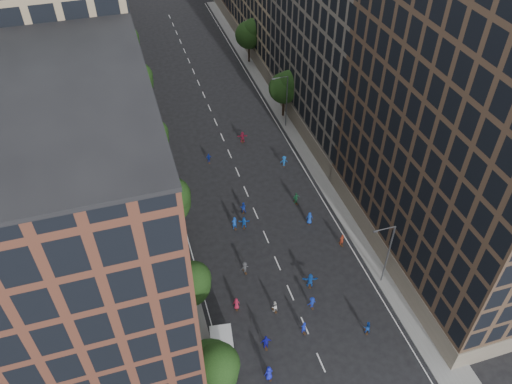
% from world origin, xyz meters
% --- Properties ---
extents(ground, '(240.00, 240.00, 0.00)m').
position_xyz_m(ground, '(0.00, 40.00, 0.00)').
color(ground, black).
rests_on(ground, ground).
extents(sidewalk_left, '(4.00, 105.00, 0.15)m').
position_xyz_m(sidewalk_left, '(-12.00, 47.50, 0.07)').
color(sidewalk_left, slate).
rests_on(sidewalk_left, ground).
extents(sidewalk_right, '(4.00, 105.00, 0.15)m').
position_xyz_m(sidewalk_right, '(12.00, 47.50, 0.07)').
color(sidewalk_right, slate).
rests_on(sidewalk_right, ground).
extents(bldg_left_a, '(14.00, 22.00, 30.00)m').
position_xyz_m(bldg_left_a, '(-19.00, 11.00, 15.00)').
color(bldg_left_a, '#562E20').
rests_on(bldg_left_a, ground).
extents(bldg_left_b, '(14.00, 26.00, 34.00)m').
position_xyz_m(bldg_left_b, '(-19.00, 35.00, 17.00)').
color(bldg_left_b, '#968262').
rests_on(bldg_left_b, ground).
extents(bldg_left_c, '(14.00, 20.00, 28.00)m').
position_xyz_m(bldg_left_c, '(-19.00, 58.00, 14.00)').
color(bldg_left_c, '#562E20').
rests_on(bldg_left_c, ground).
extents(bldg_right_a, '(14.00, 30.00, 36.00)m').
position_xyz_m(bldg_right_a, '(19.00, 15.00, 18.00)').
color(bldg_right_a, '#493527').
rests_on(bldg_right_a, ground).
extents(bldg_right_b, '(14.00, 28.00, 33.00)m').
position_xyz_m(bldg_right_b, '(19.00, 44.00, 16.50)').
color(bldg_right_b, '#5F574E').
rests_on(bldg_right_b, ground).
extents(tree_left_0, '(5.20, 5.20, 8.83)m').
position_xyz_m(tree_left_0, '(-11.01, 3.85, 5.96)').
color(tree_left_0, black).
rests_on(tree_left_0, ground).
extents(tree_left_1, '(4.80, 4.80, 8.21)m').
position_xyz_m(tree_left_1, '(-11.02, 13.86, 5.55)').
color(tree_left_1, black).
rests_on(tree_left_1, ground).
extents(tree_left_2, '(5.60, 5.60, 9.45)m').
position_xyz_m(tree_left_2, '(-10.99, 25.83, 6.36)').
color(tree_left_2, black).
rests_on(tree_left_2, ground).
extents(tree_left_3, '(5.00, 5.00, 8.58)m').
position_xyz_m(tree_left_3, '(-11.02, 39.85, 5.82)').
color(tree_left_3, black).
rests_on(tree_left_3, ground).
extents(tree_left_4, '(5.40, 5.40, 9.08)m').
position_xyz_m(tree_left_4, '(-11.00, 55.84, 6.10)').
color(tree_left_4, black).
rests_on(tree_left_4, ground).
extents(tree_left_5, '(4.80, 4.80, 8.33)m').
position_xyz_m(tree_left_5, '(-11.02, 71.86, 5.68)').
color(tree_left_5, black).
rests_on(tree_left_5, ground).
extents(tree_right_a, '(5.00, 5.00, 8.39)m').
position_xyz_m(tree_right_a, '(11.38, 47.85, 5.63)').
color(tree_right_a, black).
rests_on(tree_right_a, ground).
extents(tree_right_b, '(5.20, 5.20, 8.83)m').
position_xyz_m(tree_right_b, '(11.39, 67.85, 5.96)').
color(tree_right_b, black).
rests_on(tree_right_b, ground).
extents(streetlamp_near, '(2.64, 0.22, 9.06)m').
position_xyz_m(streetlamp_near, '(10.37, 12.00, 5.17)').
color(streetlamp_near, '#595B60').
rests_on(streetlamp_near, ground).
extents(streetlamp_far, '(2.64, 0.22, 9.06)m').
position_xyz_m(streetlamp_far, '(10.37, 45.00, 5.17)').
color(streetlamp_far, '#595B60').
rests_on(streetlamp_far, ground).
extents(cargo_van, '(3.00, 5.23, 2.65)m').
position_xyz_m(cargo_van, '(-9.28, 7.68, 1.39)').
color(cargo_van, silver).
rests_on(cargo_van, ground).
extents(skater_0, '(1.01, 0.77, 1.86)m').
position_xyz_m(skater_0, '(-5.53, 4.49, 0.93)').
color(skater_0, '#171DBD').
rests_on(skater_0, ground).
extents(skater_1, '(0.69, 0.53, 1.68)m').
position_xyz_m(skater_1, '(-0.46, 8.30, 0.84)').
color(skater_1, '#1527AD').
rests_on(skater_1, ground).
extents(skater_2, '(0.89, 0.76, 1.61)m').
position_xyz_m(skater_2, '(5.90, 6.39, 0.81)').
color(skater_2, '#133C9B').
rests_on(skater_2, ground).
extents(skater_3, '(1.06, 0.68, 1.55)m').
position_xyz_m(skater_3, '(1.55, 10.98, 0.78)').
color(skater_3, '#13289A').
rests_on(skater_3, ground).
extents(skater_4, '(1.15, 0.56, 1.91)m').
position_xyz_m(skater_4, '(-4.77, 7.74, 0.95)').
color(skater_4, '#1516B1').
rests_on(skater_4, ground).
extents(skater_5, '(1.88, 1.02, 1.93)m').
position_xyz_m(skater_5, '(2.42, 13.76, 0.97)').
color(skater_5, '#1449A9').
rests_on(skater_5, ground).
extents(skater_6, '(0.85, 0.63, 1.57)m').
position_xyz_m(skater_6, '(-6.37, 13.26, 0.78)').
color(skater_6, maroon).
rests_on(skater_6, ground).
extents(skater_7, '(0.65, 0.47, 1.66)m').
position_xyz_m(skater_7, '(8.50, 18.53, 0.83)').
color(skater_7, maroon).
rests_on(skater_7, ground).
extents(skater_8, '(0.86, 0.75, 1.51)m').
position_xyz_m(skater_8, '(-2.52, 11.72, 0.76)').
color(skater_8, silver).
rests_on(skater_8, ground).
extents(skater_9, '(1.14, 0.78, 1.61)m').
position_xyz_m(skater_9, '(-4.12, 17.86, 0.81)').
color(skater_9, '#37383C').
rests_on(skater_9, ground).
extents(skater_10, '(1.08, 0.59, 1.74)m').
position_xyz_m(skater_10, '(5.77, 27.25, 0.87)').
color(skater_10, '#1D6038').
rests_on(skater_10, ground).
extents(skater_11, '(1.58, 0.85, 1.63)m').
position_xyz_m(skater_11, '(-2.16, 24.96, 0.81)').
color(skater_11, blue).
rests_on(skater_11, ground).
extents(skater_12, '(0.98, 0.81, 1.73)m').
position_xyz_m(skater_12, '(6.09, 23.19, 0.87)').
color(skater_12, '#143BA8').
rests_on(skater_12, ground).
extents(skater_13, '(0.81, 0.64, 1.94)m').
position_xyz_m(skater_13, '(-3.40, 25.09, 0.97)').
color(skater_13, '#1647B6').
rests_on(skater_13, ground).
extents(skater_14, '(0.93, 0.82, 1.60)m').
position_xyz_m(skater_14, '(-1.49, 27.68, 0.80)').
color(skater_14, '#122C99').
rests_on(skater_14, ground).
extents(skater_15, '(1.13, 0.73, 1.66)m').
position_xyz_m(skater_15, '(6.90, 35.35, 0.83)').
color(skater_15, blue).
rests_on(skater_15, ground).
extents(skater_16, '(0.91, 0.44, 1.50)m').
position_xyz_m(skater_16, '(-3.44, 39.38, 0.75)').
color(skater_16, '#122996').
rests_on(skater_16, ground).
extents(skater_17, '(1.72, 0.84, 1.78)m').
position_xyz_m(skater_17, '(2.72, 42.87, 0.89)').
color(skater_17, maroon).
rests_on(skater_17, ground).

